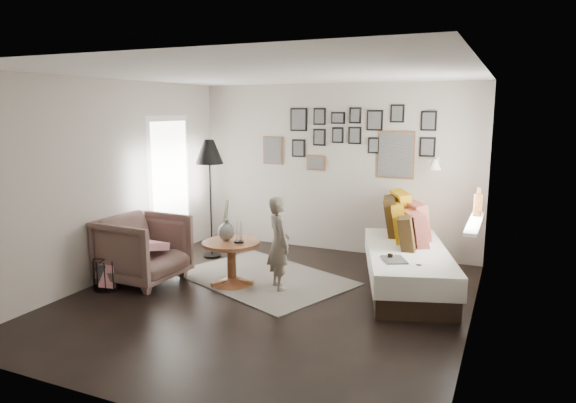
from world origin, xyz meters
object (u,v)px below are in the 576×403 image
at_px(floor_lamp, 209,156).
at_px(child, 279,243).
at_px(magazine_basket, 106,274).
at_px(demijohn_small, 418,292).
at_px(pedestal_table, 232,265).
at_px(daybed, 409,259).
at_px(demijohn_large, 389,282).
at_px(vase, 226,228).
at_px(armchair, 144,249).

relative_size(floor_lamp, child, 1.51).
relative_size(magazine_basket, child, 0.34).
xyz_separation_m(magazine_basket, demijohn_small, (3.66, 0.93, 0.00)).
bearing_deg(magazine_basket, demijohn_small, 14.27).
distance_m(pedestal_table, daybed, 2.25).
bearing_deg(magazine_basket, demijohn_large, 17.61).
bearing_deg(demijohn_small, floor_lamp, 165.68).
bearing_deg(demijohn_small, vase, -176.31).
height_order(armchair, demijohn_large, armchair).
bearing_deg(floor_lamp, child, -29.80).
bearing_deg(daybed, vase, -175.26).
distance_m(vase, demijohn_large, 2.11).
bearing_deg(magazine_basket, floor_lamp, 76.13).
relative_size(armchair, demijohn_small, 1.87).
height_order(pedestal_table, demijohn_small, pedestal_table).
height_order(daybed, floor_lamp, floor_lamp).
distance_m(demijohn_large, demijohn_small, 0.37).
xyz_separation_m(armchair, floor_lamp, (0.18, 1.33, 1.10)).
xyz_separation_m(pedestal_table, demijohn_large, (1.95, 0.29, -0.05)).
bearing_deg(armchair, demijohn_large, -76.32).
bearing_deg(demijohn_small, demijohn_large, 161.08).
relative_size(daybed, child, 2.05).
xyz_separation_m(pedestal_table, child, (0.61, 0.12, 0.32)).
xyz_separation_m(daybed, magazine_basket, (-3.42, -1.66, -0.16)).
bearing_deg(magazine_basket, vase, 31.25).
bearing_deg(demijohn_large, daybed, 79.79).
relative_size(pedestal_table, vase, 1.40).
xyz_separation_m(magazine_basket, child, (1.97, 0.88, 0.40)).
height_order(vase, demijohn_large, vase).
distance_m(floor_lamp, demijohn_large, 3.24).
bearing_deg(pedestal_table, demijohn_large, 8.56).
bearing_deg(magazine_basket, child, 24.00).
bearing_deg(daybed, demijohn_small, -89.58).
bearing_deg(demijohn_large, vase, -172.33).
distance_m(daybed, magazine_basket, 3.81).
distance_m(vase, daybed, 2.35).
xyz_separation_m(armchair, demijohn_large, (3.06, 0.63, -0.22)).
relative_size(floor_lamp, magazine_basket, 4.51).
bearing_deg(vase, child, 8.18).
height_order(floor_lamp, magazine_basket, floor_lamp).
xyz_separation_m(vase, demijohn_small, (2.38, 0.15, -0.54)).
height_order(vase, floor_lamp, floor_lamp).
xyz_separation_m(pedestal_table, daybed, (2.06, 0.91, 0.09)).
xyz_separation_m(magazine_basket, demijohn_large, (3.31, 1.05, 0.03)).
relative_size(magazine_basket, demijohn_small, 0.77).
relative_size(vase, daybed, 0.22).
bearing_deg(child, magazine_basket, 69.49).
relative_size(pedestal_table, armchair, 0.77).
xyz_separation_m(demijohn_large, demijohn_small, (0.35, -0.12, -0.02)).
xyz_separation_m(vase, armchair, (-1.03, -0.36, -0.30)).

